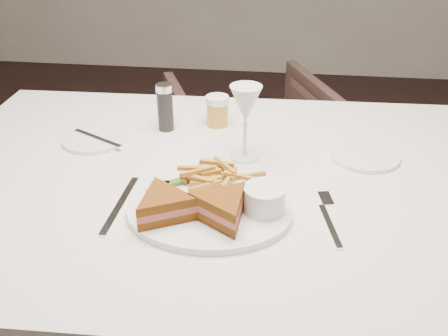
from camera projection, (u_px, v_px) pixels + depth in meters
name	position (u px, v px, depth m)	size (l,w,h in m)	color
ground	(255.00, 306.00, 1.77)	(5.00, 5.00, 0.00)	black
table	(226.00, 301.00, 1.28)	(1.37, 0.91, 0.75)	silver
chair_far	(251.00, 143.00, 2.16)	(0.63, 0.59, 0.65)	#4C342F
table_setting	(216.00, 174.00, 1.03)	(0.82, 0.61, 0.18)	white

